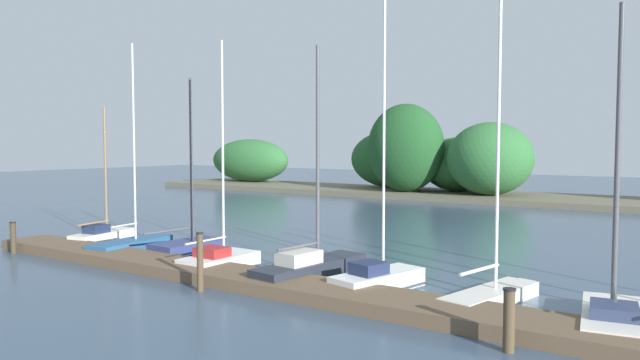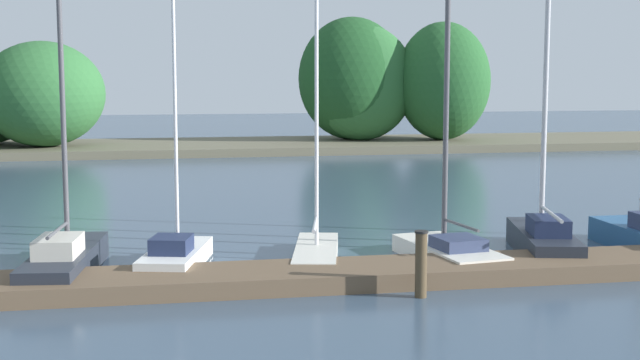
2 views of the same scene
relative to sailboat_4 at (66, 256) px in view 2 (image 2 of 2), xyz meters
name	(u,v)px [view 2 (image 2 of 2)]	position (x,y,z in m)	size (l,w,h in m)	color
dock_pier	(183,282)	(2.32, -1.63, -0.24)	(30.32, 1.80, 0.35)	brown
far_shore	(95,98)	(-1.17, 28.44, 2.34)	(73.12, 8.00, 7.15)	#66604C
sailboat_4	(66,256)	(0.00, 0.00, 0.00)	(1.53, 4.50, 6.95)	#232833
sailboat_5	(177,254)	(2.23, 0.00, -0.03)	(1.70, 3.21, 8.05)	white
sailboat_6	(316,247)	(5.28, 0.41, -0.08)	(1.61, 3.73, 7.74)	silver
sailboat_7	(447,245)	(8.10, -0.14, -0.03)	(1.75, 3.64, 7.08)	silver
sailboat_8	(542,236)	(10.48, 0.17, 0.03)	(1.89, 4.08, 6.94)	#232833
mooring_piling_2	(421,264)	(6.64, -2.94, 0.22)	(0.25, 0.25, 1.26)	#4C3D28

